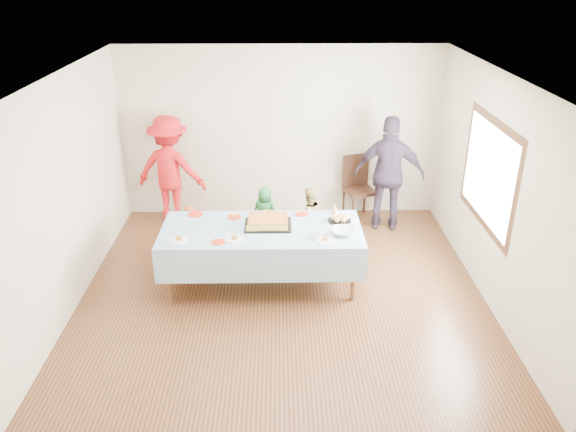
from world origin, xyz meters
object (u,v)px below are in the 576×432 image
(adult_left, at_px, (170,170))
(birthday_cake, at_px, (268,222))
(dining_chair, at_px, (358,184))
(party_table, at_px, (262,233))

(adult_left, bearing_deg, birthday_cake, 142.11)
(birthday_cake, xyz_separation_m, adult_left, (-1.55, 1.89, 0.02))
(birthday_cake, relative_size, adult_left, 0.34)
(dining_chair, bearing_deg, party_table, -142.68)
(adult_left, bearing_deg, party_table, 139.39)
(party_table, height_order, adult_left, adult_left)
(party_table, xyz_separation_m, adult_left, (-1.47, 1.98, 0.13))
(dining_chair, xyz_separation_m, adult_left, (-2.95, -0.08, 0.28))
(dining_chair, bearing_deg, adult_left, 164.65)
(party_table, distance_m, dining_chair, 2.55)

